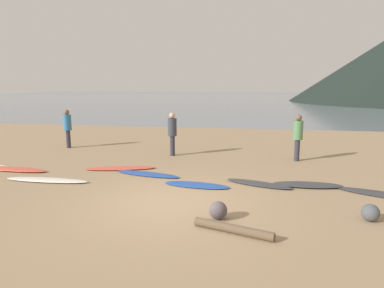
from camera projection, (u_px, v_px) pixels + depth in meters
name	position (u px, v px, depth m)	size (l,w,h in m)	color
ground_plane	(214.00, 140.00, 18.08)	(120.00, 120.00, 0.20)	#997C5B
ocean_water	(242.00, 98.00, 70.80)	(140.00, 100.00, 0.01)	slate
surfboard_1	(11.00, 169.00, 11.38)	(2.69, 0.50, 0.10)	#D84C38
surfboard_2	(47.00, 180.00, 10.10)	(2.62, 0.46, 0.09)	silver
surfboard_3	(121.00, 168.00, 11.55)	(2.36, 0.52, 0.08)	#D84C38
surfboard_4	(148.00, 174.00, 10.82)	(2.23, 0.50, 0.07)	#1E479E
surfboard_5	(197.00, 185.00, 9.66)	(1.91, 0.59, 0.06)	#1E479E
surfboard_6	(259.00, 184.00, 9.74)	(1.96, 0.47, 0.08)	#333338
surfboard_7	(308.00, 185.00, 9.62)	(1.94, 0.60, 0.10)	#333338
person_1	(298.00, 134.00, 12.65)	(0.36, 0.36, 1.77)	#2D2D38
person_2	(67.00, 125.00, 15.28)	(0.35, 0.35, 1.75)	#2D2D38
person_3	(172.00, 130.00, 13.60)	(0.35, 0.35, 1.76)	#2D2D38
driftwood_log	(233.00, 229.00, 6.60)	(0.18, 0.18, 1.63)	brown
beach_rock_near	(370.00, 213.00, 7.16)	(0.37, 0.37, 0.37)	#484C51
beach_rock_far	(218.00, 210.00, 7.26)	(0.39, 0.39, 0.39)	#574C51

